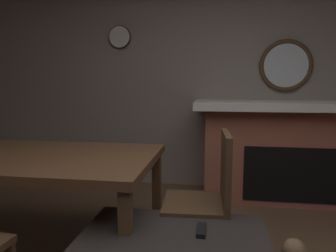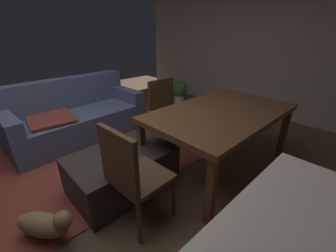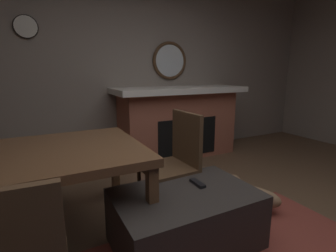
# 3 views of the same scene
# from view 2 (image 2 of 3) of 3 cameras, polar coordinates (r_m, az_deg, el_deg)

# --- Properties ---
(floor) EXTENTS (8.63, 8.63, 0.00)m
(floor) POSITION_cam_2_polar(r_m,az_deg,el_deg) (2.68, -21.04, -13.46)
(floor) COLOR brown
(wall_right_window_side) EXTENTS (0.12, 5.63, 2.76)m
(wall_right_window_side) POSITION_cam_2_polar(r_m,az_deg,el_deg) (4.75, 21.87, 20.47)
(wall_right_window_side) COLOR #B2A59B
(wall_right_window_side) RESTS_ON ground
(area_rug) EXTENTS (2.60, 2.00, 0.01)m
(area_rug) POSITION_cam_2_polar(r_m,az_deg,el_deg) (3.04, -19.34, -8.23)
(area_rug) COLOR brown
(area_rug) RESTS_ON ground
(couch) EXTENTS (2.00, 0.95, 0.89)m
(couch) POSITION_cam_2_polar(r_m,az_deg,el_deg) (3.64, -23.20, 2.14)
(couch) COLOR #4C5B7F
(couch) RESTS_ON ground
(ottoman_coffee_table) EXTENTS (1.04, 0.68, 0.42)m
(ottoman_coffee_table) POSITION_cam_2_polar(r_m,az_deg,el_deg) (2.36, -12.02, -11.45)
(ottoman_coffee_table) COLOR #2D2826
(ottoman_coffee_table) RESTS_ON ground
(tv_remote) EXTENTS (0.05, 0.16, 0.02)m
(tv_remote) POSITION_cam_2_polar(r_m,az_deg,el_deg) (2.13, -14.97, -8.85)
(tv_remote) COLOR black
(tv_remote) RESTS_ON ottoman_coffee_table
(dining_table) EXTENTS (1.70, 1.06, 0.74)m
(dining_table) POSITION_cam_2_polar(r_m,az_deg,el_deg) (2.52, 13.85, 2.56)
(dining_table) COLOR brown
(dining_table) RESTS_ON ground
(dining_chair_west) EXTENTS (0.46, 0.46, 0.93)m
(dining_chair_west) POSITION_cam_2_polar(r_m,az_deg,el_deg) (1.78, -9.69, -12.22)
(dining_chair_west) COLOR #513823
(dining_chair_west) RESTS_ON ground
(dining_chair_north) EXTENTS (0.46, 0.46, 0.93)m
(dining_chair_north) POSITION_cam_2_polar(r_m,az_deg,el_deg) (3.12, -0.58, 4.70)
(dining_chair_north) COLOR #513823
(dining_chair_north) RESTS_ON ground
(potted_plant) EXTENTS (0.34, 0.34, 0.53)m
(potted_plant) POSITION_cam_2_polar(r_m,az_deg,el_deg) (4.90, 3.11, 9.19)
(potted_plant) COLOR beige
(potted_plant) RESTS_ON ground
(small_dog) EXTENTS (0.41, 0.49, 0.27)m
(small_dog) POSITION_cam_2_polar(r_m,az_deg,el_deg) (2.11, -29.85, -21.75)
(small_dog) COLOR #8C6B4C
(small_dog) RESTS_ON ground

